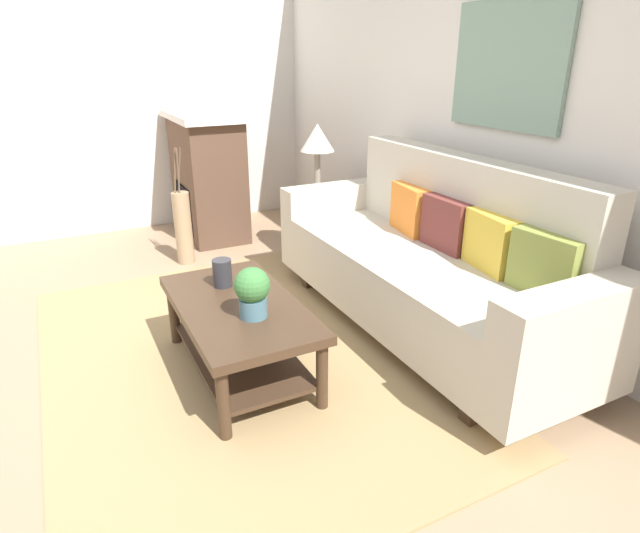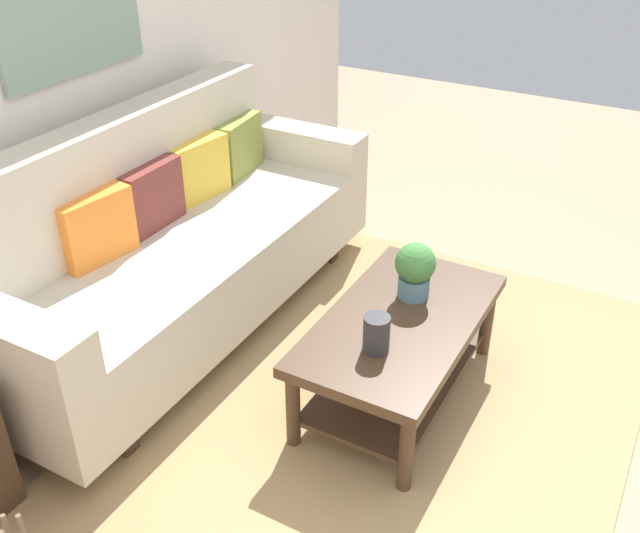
% 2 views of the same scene
% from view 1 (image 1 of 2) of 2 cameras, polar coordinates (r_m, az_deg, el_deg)
% --- Properties ---
extents(ground_plane, '(9.69, 9.69, 0.00)m').
position_cam_1_polar(ground_plane, '(3.09, -18.02, -11.61)').
color(ground_plane, '#9E7F60').
extents(wall_back, '(5.69, 0.10, 2.70)m').
position_cam_1_polar(wall_back, '(3.63, 17.79, 16.21)').
color(wall_back, silver).
rests_on(wall_back, ground_plane).
extents(wall_left, '(0.10, 5.20, 2.70)m').
position_cam_1_polar(wall_left, '(5.56, -18.95, 17.79)').
color(wall_left, silver).
rests_on(wall_left, ground_plane).
extents(area_rug, '(2.93, 2.05, 0.01)m').
position_cam_1_polar(area_rug, '(3.17, -9.04, -9.64)').
color(area_rug, '#A38456').
rests_on(area_rug, ground_plane).
extents(couch, '(2.38, 0.84, 1.08)m').
position_cam_1_polar(couch, '(3.36, 11.52, 0.18)').
color(couch, beige).
rests_on(couch, ground_plane).
extents(throw_pillow_orange, '(0.37, 0.17, 0.32)m').
position_cam_1_polar(throw_pillow_orange, '(3.63, 9.73, 6.13)').
color(throw_pillow_orange, orange).
rests_on(throw_pillow_orange, couch).
extents(throw_pillow_maroon, '(0.36, 0.12, 0.32)m').
position_cam_1_polar(throw_pillow_maroon, '(3.35, 13.53, 4.49)').
color(throw_pillow_maroon, brown).
rests_on(throw_pillow_maroon, couch).
extents(throw_pillow_mustard, '(0.37, 0.17, 0.32)m').
position_cam_1_polar(throw_pillow_mustard, '(3.09, 17.97, 2.53)').
color(throw_pillow_mustard, gold).
rests_on(throw_pillow_mustard, couch).
extents(throw_pillow_olive, '(0.37, 0.16, 0.32)m').
position_cam_1_polar(throw_pillow_olive, '(2.86, 23.16, 0.21)').
color(throw_pillow_olive, olive).
rests_on(throw_pillow_olive, couch).
extents(coffee_table, '(1.10, 0.60, 0.43)m').
position_cam_1_polar(coffee_table, '(2.88, -8.74, -5.98)').
color(coffee_table, '#422D1E').
rests_on(coffee_table, ground_plane).
extents(tabletop_vase, '(0.11, 0.11, 0.16)m').
position_cam_1_polar(tabletop_vase, '(3.02, -10.51, -0.68)').
color(tabletop_vase, '#2D2D33').
rests_on(tabletop_vase, coffee_table).
extents(potted_plant_tabletop, '(0.18, 0.18, 0.26)m').
position_cam_1_polar(potted_plant_tabletop, '(2.62, -7.32, -2.62)').
color(potted_plant_tabletop, slate).
rests_on(potted_plant_tabletop, coffee_table).
extents(side_table, '(0.44, 0.44, 0.56)m').
position_cam_1_polar(side_table, '(4.58, -0.27, 4.58)').
color(side_table, '#422D1E').
rests_on(side_table, ground_plane).
extents(table_lamp, '(0.28, 0.28, 0.57)m').
position_cam_1_polar(table_lamp, '(4.42, -0.29, 13.44)').
color(table_lamp, gray).
rests_on(table_lamp, side_table).
extents(fireplace, '(1.02, 0.58, 1.16)m').
position_cam_1_polar(fireplace, '(5.17, -12.05, 9.63)').
color(fireplace, brown).
rests_on(fireplace, ground_plane).
extents(floor_vase, '(0.14, 0.14, 0.61)m').
position_cam_1_polar(floor_vase, '(4.54, -14.55, 4.02)').
color(floor_vase, tan).
rests_on(floor_vase, ground_plane).
extents(floor_vase_branch_a, '(0.02, 0.02, 0.36)m').
position_cam_1_polar(floor_vase_branch_a, '(4.40, -15.10, 9.95)').
color(floor_vase_branch_a, brown).
rests_on(floor_vase_branch_a, floor_vase).
extents(floor_vase_branch_b, '(0.05, 0.05, 0.36)m').
position_cam_1_polar(floor_vase_branch_b, '(4.44, -14.96, 10.05)').
color(floor_vase_branch_b, brown).
rests_on(floor_vase_branch_b, floor_vase).
extents(floor_vase_branch_c, '(0.03, 0.05, 0.36)m').
position_cam_1_polar(floor_vase_branch_c, '(4.43, -15.41, 9.99)').
color(floor_vase_branch_c, brown).
rests_on(floor_vase_branch_c, floor_vase).
extents(framed_painting, '(0.85, 0.03, 0.71)m').
position_cam_1_polar(framed_painting, '(3.44, 19.58, 19.79)').
color(framed_painting, gray).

